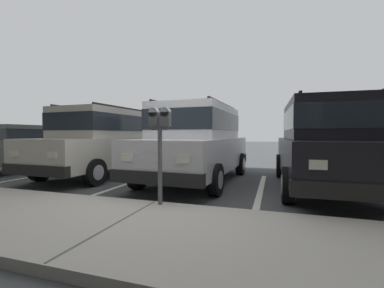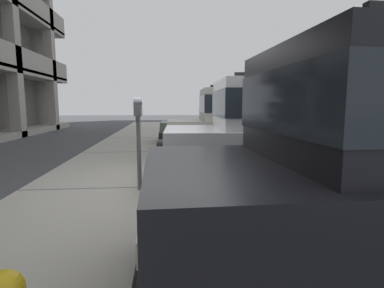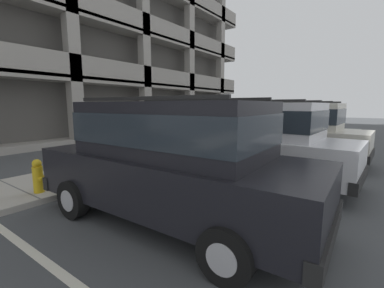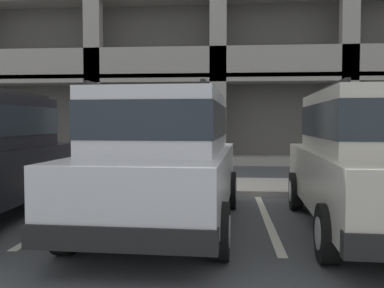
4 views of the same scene
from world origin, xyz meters
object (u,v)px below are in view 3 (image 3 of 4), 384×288
at_px(red_sedan, 173,157).
at_px(parking_garage, 18,4).
at_px(blue_coupe, 305,129).
at_px(dark_hatchback, 291,129).
at_px(fire_hydrant, 38,176).
at_px(parking_meter_near, 166,126).
at_px(silver_suv, 255,138).

relative_size(red_sedan, parking_garage, 0.15).
bearing_deg(blue_coupe, red_sedan, -176.74).
xyz_separation_m(blue_coupe, parking_garage, (-5.66, 14.28, 6.71)).
distance_m(dark_hatchback, fire_hydrant, 7.59).
distance_m(dark_hatchback, blue_coupe, 3.29).
bearing_deg(parking_garage, dark_hatchback, -80.68).
bearing_deg(parking_meter_near, fire_hydrant, 175.37).
bearing_deg(red_sedan, silver_suv, -4.29).
xyz_separation_m(blue_coupe, parking_meter_near, (-6.45, 2.63, 0.44)).
bearing_deg(parking_meter_near, dark_hatchback, -42.33).
bearing_deg(parking_garage, red_sedan, -104.22).
bearing_deg(parking_meter_near, silver_suv, -85.59).
bearing_deg(silver_suv, parking_meter_near, 96.99).
height_order(silver_suv, dark_hatchback, same).
distance_m(blue_coupe, fire_hydrant, 10.54).
xyz_separation_m(blue_coupe, fire_hydrant, (-10.12, 2.92, -0.36)).
relative_size(red_sedan, parking_meter_near, 3.13).
bearing_deg(blue_coupe, parking_garage, 114.69).
distance_m(blue_coupe, parking_garage, 16.77).
bearing_deg(dark_hatchback, red_sedan, -179.92).
height_order(dark_hatchback, parking_meter_near, dark_hatchback).
relative_size(blue_coupe, fire_hydrant, 6.52).
relative_size(silver_suv, fire_hydrant, 6.94).
height_order(red_sedan, blue_coupe, red_sedan).
xyz_separation_m(silver_suv, blue_coupe, (6.23, 0.19, -0.27)).
distance_m(silver_suv, dark_hatchback, 2.97).
relative_size(dark_hatchback, parking_garage, 0.15).
relative_size(dark_hatchback, fire_hydrant, 6.93).
relative_size(silver_suv, parking_garage, 0.15).
distance_m(dark_hatchback, parking_meter_near, 4.31).
height_order(dark_hatchback, parking_garage, parking_garage).
xyz_separation_m(silver_suv, red_sedan, (-3.05, 0.16, 0.00)).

